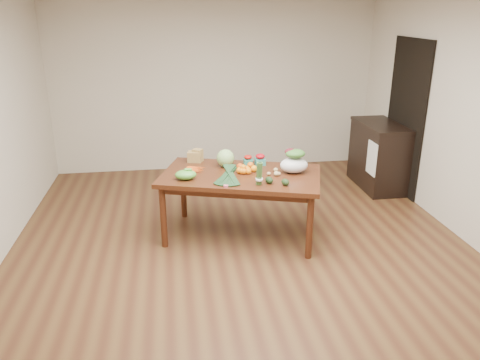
{
  "coord_description": "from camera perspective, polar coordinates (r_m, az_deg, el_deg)",
  "views": [
    {
      "loc": [
        -0.69,
        -4.3,
        2.47
      ],
      "look_at": [
        -0.05,
        0.0,
        0.86
      ],
      "focal_mm": 35.0,
      "sensor_mm": 36.0,
      "label": 1
    }
  ],
  "objects": [
    {
      "name": "kale_bunch",
      "position": [
        4.83,
        -1.52,
        0.47
      ],
      "size": [
        0.43,
        0.48,
        0.16
      ],
      "primitive_type": null,
      "rotation": [
        0.0,
        0.0,
        -0.31
      ],
      "color": "black",
      "rests_on": "dining_table"
    },
    {
      "name": "orange_a",
      "position": [
        5.25,
        0.01,
        1.65
      ],
      "size": [
        0.08,
        0.08,
        0.08
      ],
      "primitive_type": "sphere",
      "color": "#E3500D",
      "rests_on": "dining_table"
    },
    {
      "name": "snap_pea_bag",
      "position": [
        4.99,
        -6.64,
        0.64
      ],
      "size": [
        0.23,
        0.17,
        0.1
      ],
      "primitive_type": "ellipsoid",
      "color": "green",
      "rests_on": "dining_table"
    },
    {
      "name": "paper_bag",
      "position": [
        5.54,
        -5.56,
        2.97
      ],
      "size": [
        0.26,
        0.23,
        0.15
      ],
      "primitive_type": null,
      "rotation": [
        0.0,
        0.0,
        -0.31
      ],
      "color": "#A27F48",
      "rests_on": "dining_table"
    },
    {
      "name": "cabinet",
      "position": [
        7.01,
        16.5,
        2.89
      ],
      "size": [
        0.52,
        1.02,
        0.94
      ],
      "primitive_type": "cube",
      "color": "black",
      "rests_on": "floor"
    },
    {
      "name": "strawberry_basket_b",
      "position": [
        5.43,
        2.47,
        2.41
      ],
      "size": [
        0.14,
        0.14,
        0.1
      ],
      "primitive_type": null,
      "rotation": [
        0.0,
        0.0,
        -0.31
      ],
      "color": "#B90C1F",
      "rests_on": "dining_table"
    },
    {
      "name": "potato_b",
      "position": [
        5.07,
        4.46,
        0.75
      ],
      "size": [
        0.06,
        0.05,
        0.05
      ],
      "primitive_type": "ellipsoid",
      "color": "tan",
      "rests_on": "dining_table"
    },
    {
      "name": "dining_table",
      "position": [
        5.27,
        0.09,
        -3.08
      ],
      "size": [
        1.93,
        1.43,
        0.75
      ],
      "primitive_type": "cube",
      "rotation": [
        0.0,
        0.0,
        -0.31
      ],
      "color": "#42200F",
      "rests_on": "floor"
    },
    {
      "name": "strawberry_basket_a",
      "position": [
        5.44,
        0.98,
        2.38
      ],
      "size": [
        0.12,
        0.12,
        0.09
      ],
      "primitive_type": null,
      "rotation": [
        0.0,
        0.0,
        -0.31
      ],
      "color": "red",
      "rests_on": "dining_table"
    },
    {
      "name": "potato_d",
      "position": [
        5.21,
        4.38,
        1.25
      ],
      "size": [
        0.05,
        0.05,
        0.04
      ],
      "primitive_type": "ellipsoid",
      "color": "tan",
      "rests_on": "dining_table"
    },
    {
      "name": "potato_c",
      "position": [
        5.11,
        4.43,
        0.86
      ],
      "size": [
        0.05,
        0.04,
        0.04
      ],
      "primitive_type": "ellipsoid",
      "color": "tan",
      "rests_on": "dining_table"
    },
    {
      "name": "room_walls",
      "position": [
        4.49,
        0.64,
        5.9
      ],
      "size": [
        5.02,
        6.02,
        2.7
      ],
      "color": "beige",
      "rests_on": "floor"
    },
    {
      "name": "avocado_b",
      "position": [
        4.81,
        5.54,
        -0.26
      ],
      "size": [
        0.1,
        0.12,
        0.07
      ],
      "primitive_type": "ellipsoid",
      "rotation": [
        0.0,
        0.0,
        0.3
      ],
      "color": "black",
      "rests_on": "dining_table"
    },
    {
      "name": "floor",
      "position": [
        5.0,
        0.58,
        -9.25
      ],
      "size": [
        6.0,
        6.0,
        0.0
      ],
      "primitive_type": "plane",
      "color": "brown",
      "rests_on": "ground"
    },
    {
      "name": "orange_c",
      "position": [
        5.19,
        1.72,
        1.39
      ],
      "size": [
        0.07,
        0.07,
        0.07
      ],
      "primitive_type": "sphere",
      "color": "orange",
      "rests_on": "dining_table"
    },
    {
      "name": "asparagus_bundle",
      "position": [
        4.77,
        2.37,
        0.78
      ],
      "size": [
        0.11,
        0.14,
        0.26
      ],
      "primitive_type": null,
      "rotation": [
        0.15,
        0.0,
        -0.31
      ],
      "color": "#58873E",
      "rests_on": "dining_table"
    },
    {
      "name": "avocado_a",
      "position": [
        4.85,
        3.57,
        -0.01
      ],
      "size": [
        0.1,
        0.12,
        0.07
      ],
      "primitive_type": "ellipsoid",
      "rotation": [
        0.0,
        0.0,
        0.3
      ],
      "color": "black",
      "rests_on": "dining_table"
    },
    {
      "name": "dish_towel",
      "position": [
        6.57,
        15.77,
        2.55
      ],
      "size": [
        0.02,
        0.28,
        0.45
      ],
      "primitive_type": "cube",
      "color": "white",
      "rests_on": "cabinet"
    },
    {
      "name": "orange_b",
      "position": [
        5.3,
        1.28,
        1.81
      ],
      "size": [
        0.08,
        0.08,
        0.08
      ],
      "primitive_type": "sphere",
      "color": "orange",
      "rests_on": "dining_table"
    },
    {
      "name": "potato_e",
      "position": [
        5.08,
        4.69,
        0.75
      ],
      "size": [
        0.05,
        0.05,
        0.04
      ],
      "primitive_type": "ellipsoid",
      "color": "tan",
      "rests_on": "dining_table"
    },
    {
      "name": "cabbage",
      "position": [
        5.34,
        -1.79,
        2.68
      ],
      "size": [
        0.2,
        0.2,
        0.2
      ],
      "primitive_type": "sphere",
      "color": "#A4CD76",
      "rests_on": "dining_table"
    },
    {
      "name": "doorway_dark",
      "position": [
        6.84,
        19.52,
        7.19
      ],
      "size": [
        0.02,
        1.0,
        2.1
      ],
      "primitive_type": "cube",
      "color": "black",
      "rests_on": "floor"
    },
    {
      "name": "carrots",
      "position": [
        5.26,
        -5.39,
        1.32
      ],
      "size": [
        0.27,
        0.25,
        0.03
      ],
      "primitive_type": null,
      "rotation": [
        0.0,
        0.0,
        -0.31
      ],
      "color": "#E65513",
      "rests_on": "dining_table"
    },
    {
      "name": "mandarin_cluster",
      "position": [
        5.14,
        0.38,
        1.39
      ],
      "size": [
        0.23,
        0.23,
        0.1
      ],
      "primitive_type": null,
      "rotation": [
        0.0,
        0.0,
        -0.31
      ],
      "color": "orange",
      "rests_on": "dining_table"
    },
    {
      "name": "salad_bag",
      "position": [
        5.17,
        6.6,
        2.17
      ],
      "size": [
        0.37,
        0.32,
        0.24
      ],
      "primitive_type": null,
      "rotation": [
        0.0,
        0.0,
        -0.31
      ],
      "color": "white",
      "rests_on": "dining_table"
    },
    {
      "name": "potato_a",
      "position": [
        5.09,
        3.53,
        0.78
      ],
      "size": [
        0.04,
        0.04,
        0.04
      ],
      "primitive_type": "ellipsoid",
      "color": "tan",
      "rests_on": "dining_table"
    }
  ]
}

